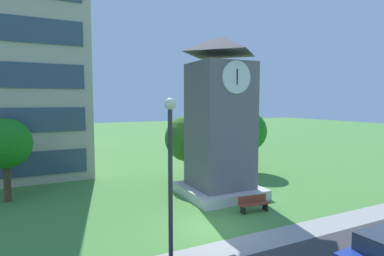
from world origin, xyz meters
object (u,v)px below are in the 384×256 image
clock_tower (220,126)px  tree_by_building (247,131)px  tree_near_tower (5,144)px  park_bench (254,203)px  tree_streetside (188,138)px  street_lamp (170,176)px

clock_tower → tree_by_building: clock_tower is taller
clock_tower → tree_near_tower: 13.26m
park_bench → tree_streetside: size_ratio=0.36×
tree_near_tower → street_lamp: bearing=-67.2°
street_lamp → tree_near_tower: bearing=112.8°
tree_by_building → tree_near_tower: 18.28m
street_lamp → tree_by_building: 18.66m
street_lamp → tree_by_building: bearing=46.7°
street_lamp → tree_by_building: size_ratio=1.18×
street_lamp → tree_near_tower: 14.14m
clock_tower → tree_streetside: clock_tower is taller
street_lamp → tree_streetside: street_lamp is taller
clock_tower → street_lamp: 10.93m
clock_tower → park_bench: (0.09, -3.52, -4.11)m
park_bench → tree_by_building: size_ratio=0.35×
tree_near_tower → clock_tower: bearing=-20.3°
clock_tower → tree_near_tower: (-12.40, 4.59, -1.01)m
street_lamp → tree_near_tower: (-5.49, 13.03, -0.28)m
park_bench → tree_streetside: (-0.48, 7.52, 2.88)m
tree_streetside → tree_by_building: tree_by_building is taller
tree_near_tower → tree_by_building: bearing=1.7°
park_bench → tree_near_tower: bearing=147.0°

